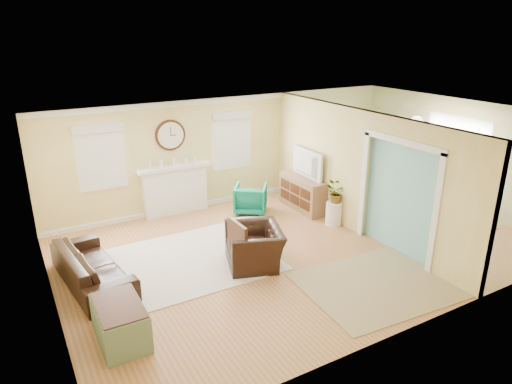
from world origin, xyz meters
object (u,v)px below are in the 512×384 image
(sofa, at_px, (92,267))
(dining_table, at_px, (411,204))
(credenza, at_px, (303,193))
(eames_chair, at_px, (254,246))
(green_chair, at_px, (251,199))

(sofa, distance_m, dining_table, 7.01)
(dining_table, bearing_deg, sofa, 88.44)
(sofa, relative_size, credenza, 1.54)
(eames_chair, xyz_separation_m, green_chair, (1.16, 2.25, -0.02))
(sofa, height_order, credenza, credenza)
(eames_chair, relative_size, green_chair, 1.49)
(eames_chair, xyz_separation_m, credenza, (2.35, 1.81, 0.04))
(sofa, relative_size, eames_chair, 1.95)
(green_chair, xyz_separation_m, dining_table, (3.10, -2.06, -0.05))
(sofa, bearing_deg, dining_table, -101.53)
(eames_chair, relative_size, dining_table, 0.67)
(eames_chair, height_order, credenza, credenza)
(green_chair, bearing_deg, dining_table, -177.72)
(credenza, relative_size, dining_table, 0.85)
(green_chair, distance_m, credenza, 1.26)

